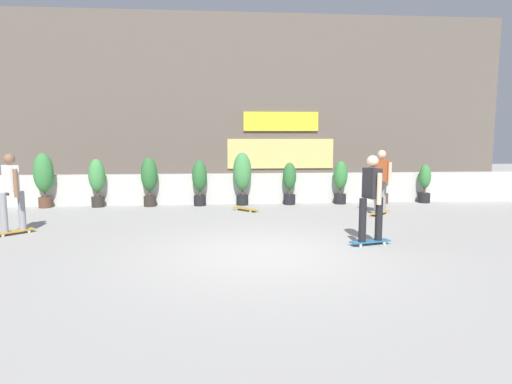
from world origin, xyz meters
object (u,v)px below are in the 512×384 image
skater_mid_plaza (372,196)px  skateboard_near_camera (245,209)px  potted_plant_2 (149,178)px  potted_plant_7 (383,179)px  potted_plant_4 (242,174)px  skater_by_wall_right (11,190)px  potted_plant_0 (44,176)px  potted_plant_3 (200,180)px  potted_plant_8 (425,183)px  skater_far_left (381,179)px  potted_plant_5 (290,182)px  potted_plant_1 (97,180)px  potted_plant_6 (340,180)px

skater_mid_plaza → skateboard_near_camera: bearing=117.7°
potted_plant_2 → potted_plant_7: potted_plant_2 is taller
potted_plant_4 → skater_by_wall_right: skater_by_wall_right is taller
potted_plant_2 → skater_by_wall_right: (-2.27, -3.60, 0.11)m
potted_plant_7 → skater_by_wall_right: bearing=-158.9°
potted_plant_0 → potted_plant_4: 5.70m
potted_plant_3 → skater_by_wall_right: 5.19m
potted_plant_8 → skater_far_left: 2.95m
potted_plant_0 → skater_mid_plaza: 9.37m
potted_plant_3 → potted_plant_8: bearing=0.0°
potted_plant_4 → potted_plant_5: bearing=0.0°
potted_plant_5 → potted_plant_3: bearing=-180.0°
potted_plant_0 → potted_plant_1: bearing=0.0°
potted_plant_3 → skater_by_wall_right: size_ratio=0.79×
potted_plant_0 → skater_by_wall_right: bearing=-78.8°
potted_plant_5 → potted_plant_6: potted_plant_6 is taller
potted_plant_6 → skateboard_near_camera: size_ratio=1.84×
skater_far_left → skateboard_near_camera: skater_far_left is taller
potted_plant_3 → skater_mid_plaza: (3.41, -5.11, 0.18)m
potted_plant_2 → potted_plant_3: size_ratio=1.06×
skateboard_near_camera → skater_by_wall_right: bearing=-153.2°
potted_plant_4 → potted_plant_3: bearing=180.0°
potted_plant_3 → skater_far_left: skater_far_left is taller
potted_plant_0 → skater_far_left: size_ratio=0.93×
potted_plant_1 → potted_plant_5: bearing=0.0°
potted_plant_2 → potted_plant_3: 1.46m
potted_plant_6 → skater_mid_plaza: size_ratio=0.77×
potted_plant_7 → skateboard_near_camera: size_ratio=1.86×
potted_plant_2 → skater_far_left: bearing=-17.7°
potted_plant_1 → potted_plant_5: potted_plant_1 is taller
potted_plant_0 → potted_plant_5: (7.13, 0.00, -0.23)m
skater_by_wall_right → potted_plant_4: bearing=35.8°
potted_plant_2 → potted_plant_6: potted_plant_2 is taller
potted_plant_6 → skater_far_left: 2.06m
skater_mid_plaza → potted_plant_5: bearing=98.0°
potted_plant_0 → skateboard_near_camera: bearing=-10.5°
potted_plant_7 → potted_plant_1: bearing=180.0°
potted_plant_1 → skater_mid_plaza: bearing=-38.7°
potted_plant_3 → skater_mid_plaza: bearing=-56.3°
skateboard_near_camera → potted_plant_8: bearing=10.7°
potted_plant_1 → potted_plant_8: bearing=0.0°
potted_plant_8 → skateboard_near_camera: bearing=-169.3°
skater_by_wall_right → skater_far_left: size_ratio=1.00×
potted_plant_4 → potted_plant_6: size_ratio=1.20×
potted_plant_6 → potted_plant_5: bearing=180.0°
skater_mid_plaza → skateboard_near_camera: 4.65m
potted_plant_6 → skater_by_wall_right: size_ratio=0.77×
potted_plant_0 → potted_plant_8: (11.36, 0.00, -0.30)m
potted_plant_1 → potted_plant_6: bearing=0.0°
potted_plant_8 → skater_mid_plaza: bearing=-124.5°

